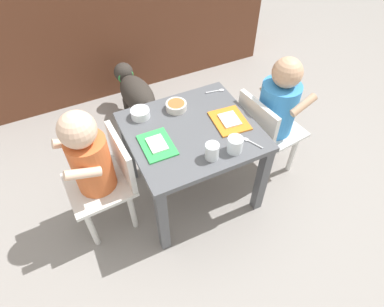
# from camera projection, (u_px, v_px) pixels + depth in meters

# --- Properties ---
(ground_plane) EXTENTS (7.00, 7.00, 0.00)m
(ground_plane) POSITION_uv_depth(u_px,v_px,m) (192.00, 190.00, 1.82)
(ground_plane) COLOR gray
(kitchen_cabinet_back) EXTENTS (2.15, 0.35, 0.90)m
(kitchen_cabinet_back) POSITION_uv_depth(u_px,v_px,m) (114.00, 21.00, 2.23)
(kitchen_cabinet_back) COLOR brown
(kitchen_cabinet_back) RESTS_ON ground
(dining_table) EXTENTS (0.58, 0.54, 0.46)m
(dining_table) POSITION_uv_depth(u_px,v_px,m) (192.00, 142.00, 1.55)
(dining_table) COLOR #515459
(dining_table) RESTS_ON ground
(seated_child_left) EXTENTS (0.29, 0.29, 0.71)m
(seated_child_left) POSITION_uv_depth(u_px,v_px,m) (93.00, 161.00, 1.37)
(seated_child_left) COLOR silver
(seated_child_left) RESTS_ON ground
(seated_child_right) EXTENTS (0.31, 0.31, 0.71)m
(seated_child_right) POSITION_uv_depth(u_px,v_px,m) (276.00, 108.00, 1.62)
(seated_child_right) COLOR silver
(seated_child_right) RESTS_ON ground
(dog) EXTENTS (0.21, 0.47, 0.31)m
(dog) POSITION_uv_depth(u_px,v_px,m) (135.00, 92.00, 2.09)
(dog) COLOR #332D28
(dog) RESTS_ON ground
(food_tray_left) EXTENTS (0.13, 0.18, 0.02)m
(food_tray_left) POSITION_uv_depth(u_px,v_px,m) (157.00, 145.00, 1.41)
(food_tray_left) COLOR green
(food_tray_left) RESTS_ON dining_table
(food_tray_right) EXTENTS (0.16, 0.19, 0.02)m
(food_tray_right) POSITION_uv_depth(u_px,v_px,m) (229.00, 120.00, 1.52)
(food_tray_right) COLOR orange
(food_tray_right) RESTS_ON dining_table
(water_cup_left) EXTENTS (0.07, 0.07, 0.07)m
(water_cup_left) POSITION_uv_depth(u_px,v_px,m) (235.00, 145.00, 1.37)
(water_cup_left) COLOR white
(water_cup_left) RESTS_ON dining_table
(water_cup_right) EXTENTS (0.06, 0.06, 0.07)m
(water_cup_right) POSITION_uv_depth(u_px,v_px,m) (213.00, 152.00, 1.35)
(water_cup_right) COLOR white
(water_cup_right) RESTS_ON dining_table
(cereal_bowl_right_side) EXTENTS (0.10, 0.10, 0.04)m
(cereal_bowl_right_side) POSITION_uv_depth(u_px,v_px,m) (176.00, 106.00, 1.57)
(cereal_bowl_right_side) COLOR silver
(cereal_bowl_right_side) RESTS_ON dining_table
(veggie_bowl_near) EXTENTS (0.09, 0.09, 0.04)m
(veggie_bowl_near) POSITION_uv_depth(u_px,v_px,m) (140.00, 113.00, 1.53)
(veggie_bowl_near) COLOR white
(veggie_bowl_near) RESTS_ON dining_table
(spoon_by_left_tray) EXTENTS (0.10, 0.03, 0.01)m
(spoon_by_left_tray) POSITION_uv_depth(u_px,v_px,m) (217.00, 91.00, 1.68)
(spoon_by_left_tray) COLOR silver
(spoon_by_left_tray) RESTS_ON dining_table
(spoon_by_right_tray) EXTENTS (0.05, 0.10, 0.01)m
(spoon_by_right_tray) POSITION_uv_depth(u_px,v_px,m) (251.00, 142.00, 1.43)
(spoon_by_right_tray) COLOR silver
(spoon_by_right_tray) RESTS_ON dining_table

